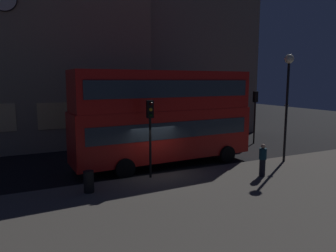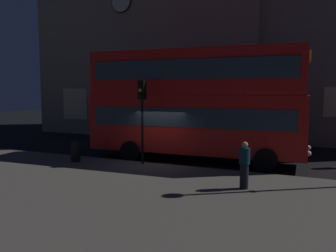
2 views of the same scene
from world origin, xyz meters
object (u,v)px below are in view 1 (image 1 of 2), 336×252
(street_lamp, at_px, (288,84))
(double_decker_bus, at_px, (165,114))
(pedestrian, at_px, (263,160))
(traffic_light_near_kerb, at_px, (150,123))
(litter_bin, at_px, (89,182))
(traffic_light_far_side, at_px, (255,106))

(street_lamp, bearing_deg, double_decker_bus, 158.31)
(double_decker_bus, height_order, pedestrian, double_decker_bus)
(traffic_light_near_kerb, relative_size, litter_bin, 4.05)
(traffic_light_far_side, height_order, litter_bin, traffic_light_far_side)
(traffic_light_near_kerb, height_order, pedestrian, traffic_light_near_kerb)
(litter_bin, bearing_deg, street_lamp, 1.50)
(traffic_light_near_kerb, bearing_deg, double_decker_bus, 57.04)
(double_decker_bus, bearing_deg, litter_bin, -151.95)
(double_decker_bus, bearing_deg, pedestrian, -54.57)
(traffic_light_near_kerb, xyz_separation_m, street_lamp, (8.38, -0.49, 1.84))
(litter_bin, bearing_deg, double_decker_bus, 30.71)
(pedestrian, xyz_separation_m, litter_bin, (-8.35, 1.41, -0.37))
(traffic_light_far_side, bearing_deg, street_lamp, 65.21)
(pedestrian, distance_m, litter_bin, 8.48)
(pedestrian, bearing_deg, litter_bin, -132.16)
(traffic_light_near_kerb, bearing_deg, litter_bin, -159.71)
(double_decker_bus, xyz_separation_m, litter_bin, (-4.95, -2.94, -2.45))
(double_decker_bus, distance_m, traffic_light_far_side, 9.51)
(traffic_light_far_side, relative_size, litter_bin, 4.33)
(traffic_light_near_kerb, distance_m, traffic_light_far_side, 11.94)
(street_lamp, distance_m, pedestrian, 5.24)
(traffic_light_far_side, xyz_separation_m, street_lamp, (-2.44, -5.53, 1.78))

